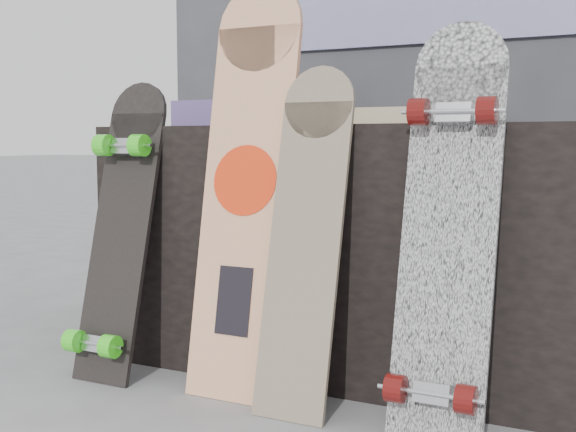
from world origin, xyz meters
The scene contains 10 objects.
ground centered at (0.00, 0.00, 0.00)m, with size 60.00×60.00×0.00m, color slate.
vendor_table centered at (0.00, 0.50, 0.40)m, with size 1.60×0.60×0.80m, color black.
booth centered at (0.00, 1.35, 1.10)m, with size 2.40×0.22×2.20m.
merch_box_purple centered at (-0.62, 0.56, 0.85)m, with size 0.18×0.12×0.10m, color #47366F.
merch_box_small centered at (0.30, 0.50, 0.86)m, with size 0.14×0.14×0.12m, color #47366F.
merch_box_flat centered at (0.09, 0.55, 0.83)m, with size 0.22×0.10×0.06m, color #D1B78C.
longboard_geisha centered at (-0.20, 0.17, 0.65)m, with size 0.28×0.26×1.23m.
longboard_celtic centered at (0.03, 0.10, 0.51)m, with size 0.21×0.25×0.97m.
longboard_cascadia centered at (0.43, 0.10, 0.55)m, with size 0.24×0.32×1.07m.
skateboard_dark centered at (-0.63, 0.11, 0.49)m, with size 0.21×0.32×0.95m.
Camera 1 is at (0.87, -1.70, 0.75)m, focal length 45.00 mm.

